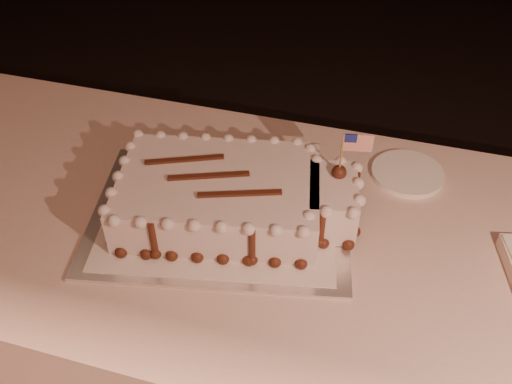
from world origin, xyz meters
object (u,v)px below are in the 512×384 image
(sheet_cake, at_px, (233,196))
(side_plate, at_px, (408,173))
(banquet_table, at_px, (296,339))
(cake_board, at_px, (220,215))

(sheet_cake, relative_size, side_plate, 3.18)
(banquet_table, bearing_deg, side_plate, 53.70)
(sheet_cake, height_order, side_plate, sheet_cake)
(sheet_cake, bearing_deg, banquet_table, -4.18)
(cake_board, xyz_separation_m, side_plate, (0.38, 0.25, 0.00))
(cake_board, bearing_deg, side_plate, 22.29)
(cake_board, distance_m, side_plate, 0.45)
(banquet_table, height_order, cake_board, cake_board)
(banquet_table, bearing_deg, cake_board, 178.28)
(side_plate, bearing_deg, cake_board, -146.22)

